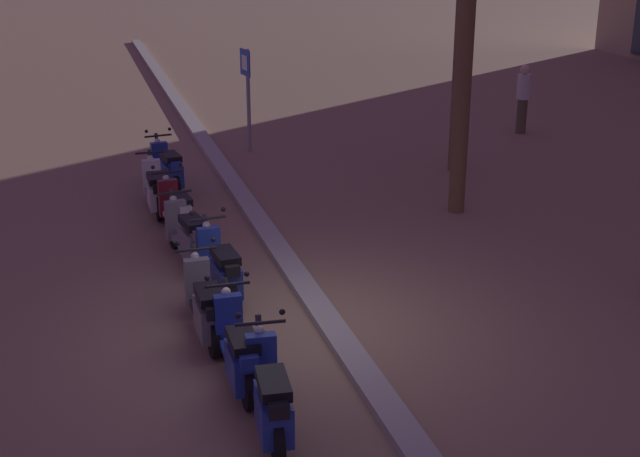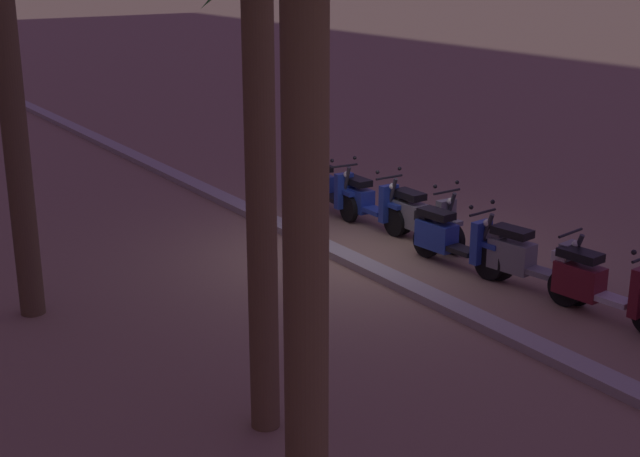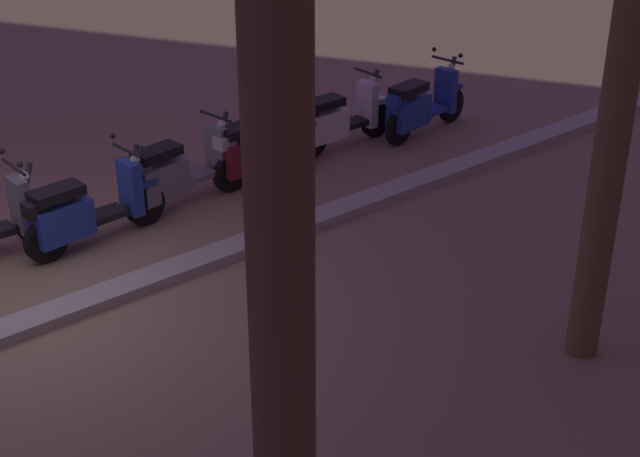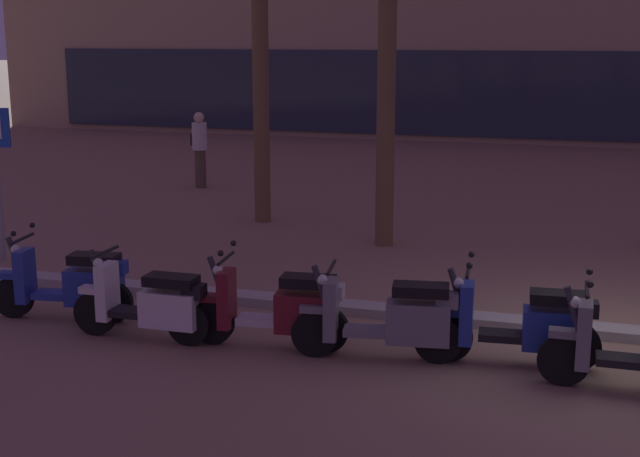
% 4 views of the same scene
% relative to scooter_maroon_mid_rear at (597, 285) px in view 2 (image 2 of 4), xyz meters
% --- Properties ---
extents(ground_plane, '(200.00, 200.00, 0.00)m').
position_rel_scooter_maroon_mid_rear_xyz_m(ground_plane, '(3.85, 1.18, -0.46)').
color(ground_plane, '#93755B').
extents(curb_strip, '(60.00, 0.36, 0.12)m').
position_rel_scooter_maroon_mid_rear_xyz_m(curb_strip, '(3.85, 1.50, -0.40)').
color(curb_strip, '#ADA89E').
rests_on(curb_strip, ground).
extents(scooter_maroon_mid_rear, '(1.85, 0.57, 1.17)m').
position_rel_scooter_maroon_mid_rear_xyz_m(scooter_maroon_mid_rear, '(0.00, 0.00, 0.00)').
color(scooter_maroon_mid_rear, black).
rests_on(scooter_maroon_mid_rear, ground).
extents(scooter_grey_mid_front, '(1.86, 0.63, 1.04)m').
position_rel_scooter_maroon_mid_rear_xyz_m(scooter_grey_mid_front, '(1.25, 0.01, -0.00)').
color(scooter_grey_mid_front, black).
rests_on(scooter_grey_mid_front, ground).
extents(scooter_blue_gap_after_mid, '(1.85, 0.56, 1.17)m').
position_rel_scooter_maroon_mid_rear_xyz_m(scooter_blue_gap_after_mid, '(2.67, 0.27, -0.01)').
color(scooter_blue_gap_after_mid, black).
rests_on(scooter_blue_gap_after_mid, ground).
extents(scooter_grey_tail_end, '(1.84, 0.56, 1.17)m').
position_rel_scooter_maroon_mid_rear_xyz_m(scooter_grey_tail_end, '(3.87, -0.13, -0.02)').
color(scooter_grey_tail_end, black).
rests_on(scooter_grey_tail_end, ground).
extents(scooter_blue_lead_nearest, '(1.86, 0.56, 1.17)m').
position_rel_scooter_maroon_mid_rear_xyz_m(scooter_blue_lead_nearest, '(5.18, 0.04, -0.02)').
color(scooter_blue_lead_nearest, black).
rests_on(scooter_blue_lead_nearest, ground).
extents(scooter_blue_far_back, '(1.84, 0.56, 1.17)m').
position_rel_scooter_maroon_mid_rear_xyz_m(scooter_blue_far_back, '(6.31, 0.15, -0.00)').
color(scooter_blue_far_back, black).
rests_on(scooter_blue_far_back, ground).
extents(palm_tree_mid_walkway, '(2.01, 2.02, 5.78)m').
position_rel_scooter_maroon_mid_rear_xyz_m(palm_tree_mid_walkway, '(-2.66, 6.40, 3.87)').
color(palm_tree_mid_walkway, brown).
rests_on(palm_tree_mid_walkway, ground).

